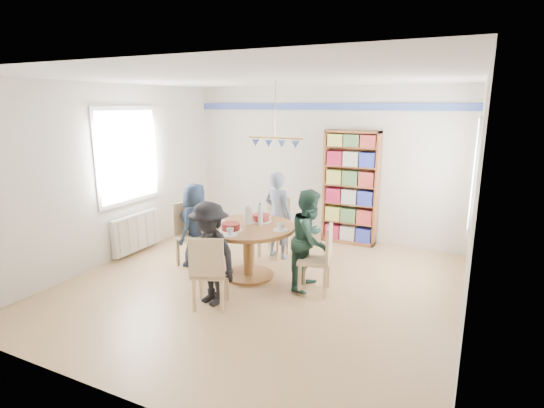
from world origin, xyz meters
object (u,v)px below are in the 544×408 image
Objects in this scene: chair_right at (321,256)px; dining_table at (249,239)px; chair_far at (276,224)px; chair_near at (209,269)px; person_right at (310,240)px; chair_left at (190,231)px; person_far at (278,215)px; radiator at (137,232)px; bookshelf at (351,189)px; person_near at (210,254)px; person_left at (196,225)px.

dining_table is at bearing 177.81° from chair_right.
chair_right is 1.51m from chair_far.
chair_far is at bearing 92.53° from chair_near.
person_right reaches higher than chair_near.
chair_left is 1.93m from person_right.
person_far is (0.07, -0.08, 0.17)m from chair_far.
person_far is (0.03, 0.90, 0.13)m from dining_table.
chair_right is 0.95× the size of chair_far.
dining_table is 0.98m from chair_far.
dining_table is at bearing -87.57° from chair_far.
radiator is 0.51× the size of bookshelf.
chair_near is at bearing -135.05° from chair_right.
person_near reaches higher than radiator.
dining_table is 1.03m from chair_left.
chair_far reaches higher than dining_table.
person_left is (-2.01, 0.09, 0.14)m from chair_right.
person_right is (0.90, 0.03, 0.11)m from dining_table.
bookshelf is (0.85, 2.12, 0.41)m from dining_table.
person_far is at bearing 87.93° from dining_table.
chair_right is at bearing 55.49° from person_near.
chair_far is 1.91m from person_near.
chair_far is 1.51m from bookshelf.
person_far reaches higher than chair_right.
person_right is 0.68× the size of bookshelf.
person_right reaches higher than chair_right.
radiator is 2.36m from person_near.
bookshelf is (1.79, 2.07, 0.34)m from person_left.
radiator is 1.24m from person_left.
chair_far is at bearing 92.43° from dining_table.
person_near is 0.65× the size of bookshelf.
dining_table is 1.08m from chair_right.
chair_left is 1.02× the size of chair_far.
chair_right reaches higher than radiator.
person_left is at bearing 176.94° from dining_table.
person_left is 0.94× the size of person_right.
radiator is at bearing 177.87° from chair_right.
chair_near is (0.09, -2.05, -0.02)m from chair_far.
bookshelf is (0.81, 3.18, 0.46)m from chair_near.
chair_near is 1.39m from person_right.
person_near is 3.19m from bookshelf.
person_right is at bearing 148.51° from person_far.
person_near is at bearing 102.07° from person_far.
chair_right is at bearing 84.41° from person_left.
chair_right is 1.42m from person_near.
dining_table is at bearing -111.96° from bookshelf.
chair_left is 2.10m from chair_right.
person_left is 0.91× the size of person_far.
bookshelf reaches higher than radiator.
person_right is (-0.18, 0.07, 0.17)m from chair_right.
chair_far reaches higher than chair_near.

